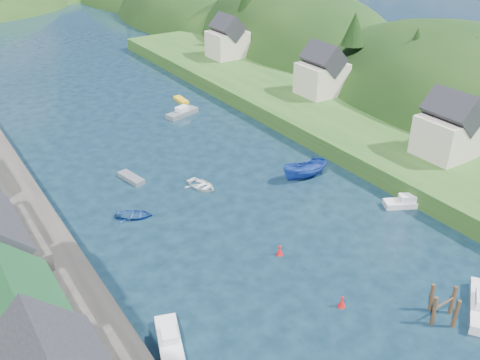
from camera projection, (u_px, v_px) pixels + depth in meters
ground at (155, 143)px, 76.05m from camera, size 600.00×600.00×0.00m
hillside_right at (292, 88)px, 119.69m from camera, size 36.00×245.56×48.00m
hill_trees at (113, 41)px, 82.77m from camera, size 88.81×148.38×12.51m
quay_left at (41, 334)px, 41.96m from camera, size 12.00×110.00×2.00m
terrace_right at (335, 121)px, 80.23m from camera, size 16.00×120.00×2.40m
right_bank_cottages at (316, 74)px, 85.57m from camera, size 9.00×59.24×8.41m
piling_cluster_far at (443, 308)px, 44.47m from camera, size 2.89×2.73×3.31m
channel_buoy_near at (342, 302)px, 45.99m from camera, size 0.70×0.70×1.10m
channel_buoy_far at (280, 251)px, 52.57m from camera, size 0.70×0.70×1.10m
moored_boats at (321, 270)px, 49.45m from camera, size 38.94×79.25×2.42m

